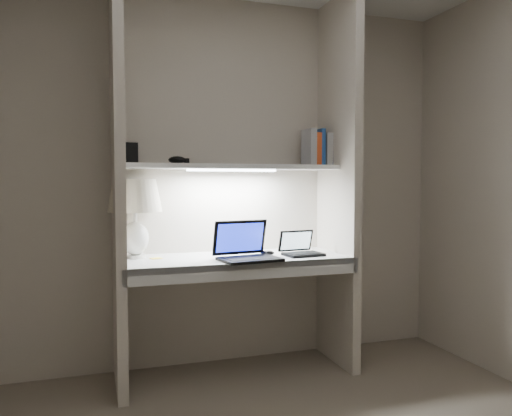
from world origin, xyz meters
name	(u,v)px	position (x,y,z in m)	size (l,w,h in m)	color
back_wall	(225,182)	(0.00, 1.50, 1.25)	(3.20, 0.01, 2.50)	beige
alcove_panel_left	(118,182)	(-0.73, 1.23, 1.25)	(0.06, 0.55, 2.50)	beige
alcove_panel_right	(338,182)	(0.73, 1.23, 1.25)	(0.06, 0.55, 2.50)	beige
desk	(236,260)	(0.00, 1.23, 0.75)	(1.40, 0.55, 0.04)	white
desk_apron	(248,271)	(0.00, 0.96, 0.72)	(1.46, 0.03, 0.10)	silver
shelf	(232,167)	(0.00, 1.32, 1.35)	(1.40, 0.36, 0.03)	silver
strip_light	(232,170)	(0.00, 1.32, 1.33)	(0.60, 0.04, 0.01)	white
table_lamp	(135,205)	(-0.62, 1.36, 1.11)	(0.34, 0.34, 0.50)	white
laptop_main	(246,251)	(0.02, 1.09, 0.82)	(0.39, 0.35, 0.24)	black
laptop_netbook	(301,249)	(0.42, 1.16, 0.81)	(0.27, 0.24, 0.16)	black
speaker	(246,241)	(0.13, 1.42, 0.84)	(0.10, 0.07, 0.15)	silver
mouse	(267,253)	(0.20, 1.20, 0.79)	(0.09, 0.06, 0.03)	black
cable_coil	(245,257)	(0.03, 1.14, 0.78)	(0.10, 0.10, 0.01)	black
sticky_note	(156,258)	(-0.50, 1.30, 0.77)	(0.07, 0.07, 0.00)	yellow
book_row	(321,149)	(0.65, 1.33, 1.48)	(0.24, 0.17, 0.25)	silver
shelf_box	(131,153)	(-0.64, 1.42, 1.43)	(0.08, 0.06, 0.14)	black
shelf_gadget	(177,160)	(-0.36, 1.31, 1.39)	(0.11, 0.08, 0.05)	black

